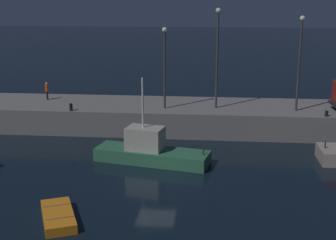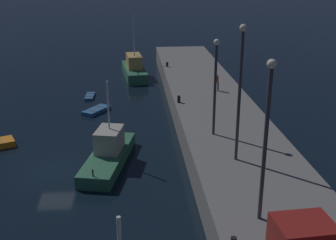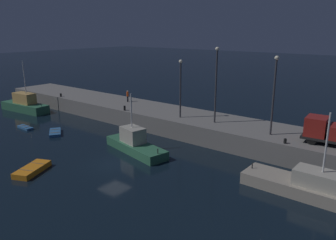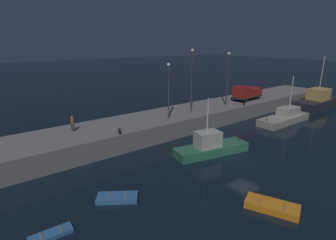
{
  "view_description": "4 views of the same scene",
  "coord_description": "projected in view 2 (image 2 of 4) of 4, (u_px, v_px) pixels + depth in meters",
  "views": [
    {
      "loc": [
        3.52,
        -28.31,
        11.78
      ],
      "look_at": [
        -0.13,
        9.62,
        1.7
      ],
      "focal_mm": 50.23,
      "sensor_mm": 36.0,
      "label": 1
    },
    {
      "loc": [
        29.02,
        5.85,
        14.16
      ],
      "look_at": [
        -5.3,
        8.78,
        1.72
      ],
      "focal_mm": 46.63,
      "sensor_mm": 36.0,
      "label": 2
    },
    {
      "loc": [
        22.67,
        -20.22,
        12.77
      ],
      "look_at": [
        -1.18,
        10.03,
        2.14
      ],
      "focal_mm": 35.55,
      "sensor_mm": 36.0,
      "label": 3
    },
    {
      "loc": [
        -20.86,
        -14.48,
        11.85
      ],
      "look_at": [
        -1.14,
        11.19,
        2.18
      ],
      "focal_mm": 28.47,
      "sensor_mm": 36.0,
      "label": 4
    }
  ],
  "objects": [
    {
      "name": "bollard_central",
      "position": [
        167.0,
        64.0,
        53.2
      ],
      "size": [
        0.28,
        0.28,
        0.55
      ],
      "primitive_type": "cylinder",
      "color": "black",
      "rests_on": "pier_quay"
    },
    {
      "name": "lamp_post_east",
      "position": [
        240.0,
        85.0,
        26.46
      ],
      "size": [
        0.44,
        0.44,
        8.62
      ],
      "color": "#38383D",
      "rests_on": "pier_quay"
    },
    {
      "name": "lamp_post_west",
      "position": [
        215.0,
        79.0,
        30.9
      ],
      "size": [
        0.44,
        0.44,
        7.03
      ],
      "color": "#38383D",
      "rests_on": "pier_quay"
    },
    {
      "name": "fishing_boat_white",
      "position": [
        134.0,
        69.0,
        57.15
      ],
      "size": [
        9.14,
        3.4,
        7.98
      ],
      "color": "#2D6647",
      "rests_on": "ground"
    },
    {
      "name": "dinghy_orange_near",
      "position": [
        90.0,
        96.0,
        48.63
      ],
      "size": [
        2.64,
        0.99,
        0.31
      ],
      "color": "#2D6099",
      "rests_on": "ground"
    },
    {
      "name": "bollard_west",
      "position": [
        179.0,
        99.0,
        39.51
      ],
      "size": [
        0.28,
        0.28,
        0.63
      ],
      "primitive_type": "cylinder",
      "color": "black",
      "rests_on": "pier_quay"
    },
    {
      "name": "ground_plane",
      "position": [
        54.0,
        171.0,
        31.54
      ],
      "size": [
        320.0,
        320.0,
        0.0
      ],
      "primitive_type": "plane",
      "color": "black"
    },
    {
      "name": "fishing_trawler_red",
      "position": [
        109.0,
        153.0,
        32.41
      ],
      "size": [
        8.65,
        4.07,
        6.22
      ],
      "color": "#2D6647",
      "rests_on": "ground"
    },
    {
      "name": "lamp_post_central",
      "position": [
        266.0,
        130.0,
        20.08
      ],
      "size": [
        0.44,
        0.44,
        8.02
      ],
      "color": "#38383D",
      "rests_on": "pier_quay"
    },
    {
      "name": "pier_quay",
      "position": [
        235.0,
        150.0,
        32.22
      ],
      "size": [
        73.03,
        7.25,
        2.21
      ],
      "color": "slate",
      "rests_on": "ground"
    },
    {
      "name": "dinghy_red_small",
      "position": [
        96.0,
        110.0,
        43.84
      ],
      "size": [
        3.32,
        2.86,
        0.41
      ],
      "color": "#2D6099",
      "rests_on": "ground"
    },
    {
      "name": "dockworker",
      "position": [
        217.0,
        81.0,
        42.97
      ],
      "size": [
        0.42,
        0.42,
        1.69
      ],
      "color": "black",
      "rests_on": "pier_quay"
    }
  ]
}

